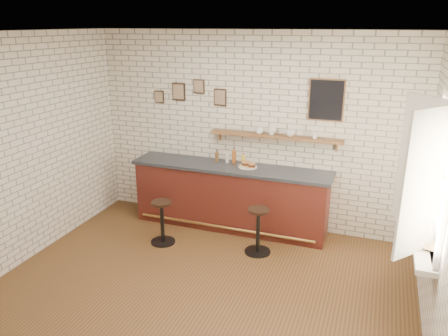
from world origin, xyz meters
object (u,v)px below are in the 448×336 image
(sandwich_plate, at_px, (248,167))
(book_upper, at_px, (422,242))
(book_lower, at_px, (421,242))
(shelf_cup_a, at_px, (260,131))
(bitters_bottle_white, at_px, (227,157))
(bar_stool_right, at_px, (258,229))
(bar_counter, at_px, (230,196))
(ciabatta_sandwich, at_px, (249,164))
(shelf_cup_d, at_px, (315,136))
(bar_stool_left, at_px, (162,221))
(bitters_bottle_amber, at_px, (234,157))
(shelf_cup_b, at_px, (272,131))
(condiment_bottle_yellow, at_px, (243,160))
(shelf_cup_c, at_px, (290,133))
(bitters_bottle_brown, at_px, (217,157))

(sandwich_plate, distance_m, book_upper, 2.82)
(sandwich_plate, relative_size, book_lower, 1.13)
(shelf_cup_a, xyz_separation_m, book_upper, (2.22, -1.74, -0.59))
(bitters_bottle_white, relative_size, bar_stool_right, 0.32)
(book_lower, bearing_deg, bar_counter, 161.13)
(shelf_cup_a, height_order, book_lower, shelf_cup_a)
(ciabatta_sandwich, height_order, shelf_cup_a, shelf_cup_a)
(shelf_cup_d, distance_m, book_lower, 2.28)
(ciabatta_sandwich, bearing_deg, shelf_cup_a, 56.40)
(bar_counter, relative_size, shelf_cup_d, 33.64)
(book_upper, bearing_deg, bar_stool_left, -165.98)
(book_lower, bearing_deg, bitters_bottle_white, 159.88)
(bitters_bottle_amber, relative_size, book_upper, 1.08)
(shelf_cup_b, relative_size, shelf_cup_d, 1.21)
(bar_stool_left, bearing_deg, condiment_bottle_yellow, 47.37)
(shelf_cup_c, bearing_deg, bar_stool_right, 172.21)
(ciabatta_sandwich, height_order, bitters_bottle_white, bitters_bottle_white)
(bar_counter, bearing_deg, shelf_cup_d, 9.37)
(bitters_bottle_brown, relative_size, bar_stool_left, 0.29)
(shelf_cup_b, height_order, book_upper, shelf_cup_b)
(bar_counter, xyz_separation_m, bar_stool_left, (-0.75, -0.86, -0.16))
(bitters_bottle_brown, bearing_deg, shelf_cup_a, 5.47)
(book_upper, bearing_deg, sandwich_plate, 171.68)
(condiment_bottle_yellow, bearing_deg, ciabatta_sandwich, -42.10)
(shelf_cup_a, relative_size, shelf_cup_d, 1.31)
(sandwich_plate, relative_size, shelf_cup_c, 2.23)
(bar_stool_right, xyz_separation_m, shelf_cup_c, (0.22, 0.86, 1.19))
(sandwich_plate, height_order, ciabatta_sandwich, ciabatta_sandwich)
(shelf_cup_d, xyz_separation_m, book_upper, (1.39, -1.74, -0.58))
(ciabatta_sandwich, distance_m, bar_stool_left, 1.54)
(bitters_bottle_amber, height_order, shelf_cup_b, shelf_cup_b)
(bitters_bottle_white, bearing_deg, shelf_cup_d, 2.77)
(shelf_cup_a, xyz_separation_m, shelf_cup_c, (0.47, 0.00, 0.00))
(book_upper, bearing_deg, bitters_bottle_amber, 172.70)
(bar_stool_right, distance_m, shelf_cup_d, 1.57)
(bitters_bottle_brown, distance_m, bitters_bottle_white, 0.17)
(ciabatta_sandwich, xyz_separation_m, condiment_bottle_yellow, (-0.12, 0.11, 0.02))
(bar_stool_left, relative_size, shelf_cup_d, 7.05)
(bar_stool_right, relative_size, book_lower, 2.69)
(bar_stool_right, bearing_deg, bar_counter, 134.22)
(bar_counter, distance_m, book_upper, 3.07)
(condiment_bottle_yellow, bearing_deg, sandwich_plate, -44.95)
(bar_stool_left, relative_size, book_lower, 2.62)
(bar_counter, bearing_deg, bar_stool_right, -45.78)
(bar_counter, height_order, bar_stool_right, bar_counter)
(bar_stool_right, bearing_deg, sandwich_plate, 118.40)
(bitters_bottle_brown, relative_size, shelf_cup_d, 2.07)
(condiment_bottle_yellow, xyz_separation_m, bar_stool_left, (-0.91, -0.99, -0.74))
(shelf_cup_b, bearing_deg, bar_counter, 164.53)
(shelf_cup_b, bearing_deg, shelf_cup_d, -34.56)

